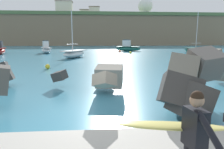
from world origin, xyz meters
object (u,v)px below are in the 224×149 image
(mooring_buoy_middle, at_px, (48,67))
(station_building_central, at_px, (84,14))
(boat_near_right, at_px, (194,50))
(mooring_buoy_outer, at_px, (120,51))
(surfer_with_board, at_px, (188,135))
(radar_dome, at_px, (145,7))
(boat_near_left, at_px, (46,49))
(station_building_east, at_px, (94,13))
(boat_mid_left, at_px, (128,48))
(boat_far_left, at_px, (74,54))
(station_building_west, at_px, (64,9))
(mooring_buoy_inner, at_px, (130,52))

(mooring_buoy_middle, distance_m, station_building_central, 87.60)
(boat_near_right, xyz_separation_m, mooring_buoy_outer, (-15.21, 0.62, -0.32))
(surfer_with_board, height_order, radar_dome, radar_dome)
(boat_near_left, distance_m, boat_near_right, 29.43)
(station_building_east, bearing_deg, mooring_buoy_middle, -92.35)
(boat_near_left, height_order, station_building_east, station_building_east)
(boat_mid_left, xyz_separation_m, mooring_buoy_middle, (-11.45, -25.92, -0.56))
(mooring_buoy_outer, bearing_deg, surfer_with_board, -94.96)
(mooring_buoy_middle, height_order, radar_dome, radar_dome)
(boat_far_left, relative_size, station_building_west, 0.89)
(station_building_east, bearing_deg, surfer_with_board, -88.91)
(surfer_with_board, relative_size, boat_mid_left, 0.37)
(station_building_west, height_order, station_building_central, station_building_west)
(mooring_buoy_inner, height_order, mooring_buoy_middle, same)
(mooring_buoy_inner, height_order, station_building_west, station_building_west)
(boat_far_left, relative_size, mooring_buoy_outer, 15.03)
(station_building_west, bearing_deg, boat_mid_left, -68.01)
(mooring_buoy_outer, relative_size, radar_dome, 0.05)
(station_building_west, bearing_deg, boat_near_right, -58.91)
(boat_mid_left, height_order, mooring_buoy_middle, boat_mid_left)
(station_building_east, bearing_deg, mooring_buoy_inner, -84.66)
(station_building_west, bearing_deg, mooring_buoy_middle, -83.07)
(boat_far_left, xyz_separation_m, station_building_central, (-2.32, 75.33, 14.20))
(station_building_east, bearing_deg, boat_near_right, -73.90)
(boat_near_left, xyz_separation_m, mooring_buoy_outer, (14.21, 1.11, -0.54))
(boat_near_right, relative_size, mooring_buoy_outer, 18.24)
(station_building_central, bearing_deg, boat_near_left, -93.47)
(mooring_buoy_inner, bearing_deg, boat_near_right, 12.32)
(boat_near_left, distance_m, radar_dome, 74.66)
(boat_near_left, bearing_deg, boat_far_left, -57.72)
(boat_far_left, bearing_deg, station_building_central, 91.76)
(boat_far_left, xyz_separation_m, mooring_buoy_outer, (7.92, 11.06, -0.37))
(mooring_buoy_outer, bearing_deg, boat_far_left, -125.62)
(boat_near_left, xyz_separation_m, station_building_west, (-4.45, 56.66, 15.19))
(radar_dome, bearing_deg, mooring_buoy_outer, -107.41)
(boat_far_left, xyz_separation_m, radar_dome, (27.71, 74.14, 17.44))
(boat_near_left, xyz_separation_m, boat_far_left, (6.28, -9.95, -0.16))
(station_building_west, relative_size, station_building_central, 1.64)
(boat_near_right, height_order, mooring_buoy_middle, boat_near_right)
(mooring_buoy_outer, distance_m, station_building_central, 66.70)
(boat_mid_left, distance_m, mooring_buoy_outer, 4.46)
(station_building_west, distance_m, station_building_central, 12.17)
(boat_mid_left, height_order, mooring_buoy_inner, boat_mid_left)
(surfer_with_board, xyz_separation_m, radar_dome, (23.11, 101.41, 16.76))
(surfer_with_board, xyz_separation_m, station_building_east, (-2.08, 109.16, 14.58))
(mooring_buoy_inner, distance_m, station_building_west, 64.45)
(mooring_buoy_inner, distance_m, station_building_central, 70.42)
(boat_mid_left, distance_m, station_building_east, 69.11)
(boat_mid_left, height_order, mooring_buoy_outer, boat_mid_left)
(mooring_buoy_inner, height_order, radar_dome, radar_dome)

